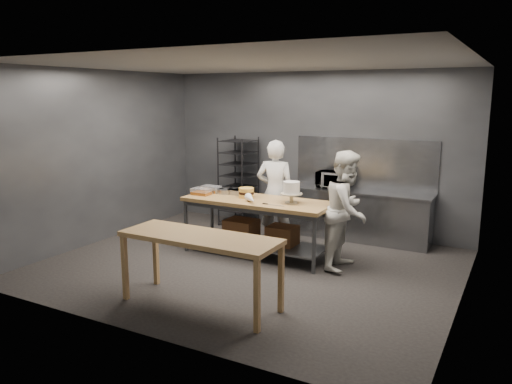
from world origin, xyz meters
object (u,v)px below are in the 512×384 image
Objects in this scene: near_counter at (200,242)px; chef_right at (347,210)px; microwave at (332,180)px; chef_behind at (275,192)px; frosted_cake_stand at (291,189)px; layer_cake at (246,193)px; work_table at (258,220)px; speed_rack at (239,182)px.

near_counter is 1.13× the size of chef_right.
microwave is at bearing 85.08° from near_counter.
chef_behind is 0.96m from frosted_cake_stand.
layer_cake is (-0.57, 2.14, 0.19)m from near_counter.
speed_rack is at bearing 129.40° from work_table.
chef_behind is at bearing 92.97° from work_table.
chef_right is at bearing 63.06° from near_counter.
chef_behind is 0.69m from layer_cake.
chef_behind is 7.33× the size of layer_cake.
near_counter is 4.00m from speed_rack.
speed_rack is 3.10m from chef_right.
work_table is 1.32× the size of chef_behind.
layer_cake reaches higher than work_table.
work_table is 1.49m from chef_right.
chef_right reaches higher than frosted_cake_stand.
chef_right is at bearing 6.22° from frosted_cake_stand.
chef_right is 0.90m from frosted_cake_stand.
speed_rack is at bearing -177.63° from microwave.
layer_cake is at bearing -119.26° from microwave.
speed_rack is (-1.28, 1.56, 0.28)m from work_table.
near_counter is 3.76m from microwave.
chef_behind reaches higher than frosted_cake_stand.
chef_behind is 3.36× the size of microwave.
work_table is 0.49m from layer_cake.
chef_behind is at bearing 68.42° from chef_right.
chef_right is at bearing -28.19° from speed_rack.
frosted_cake_stand is (-0.86, -0.09, 0.25)m from chef_right.
near_counter is 2.14m from frosted_cake_stand.
microwave is (0.32, 3.74, 0.24)m from near_counter.
chef_right is (1.49, -0.60, -0.02)m from chef_behind.
work_table is at bearing -50.60° from speed_rack.
speed_rack is 2.45m from frosted_cake_stand.
work_table is 0.81m from frosted_cake_stand.
work_table is 2.14m from near_counter.
frosted_cake_stand is 0.84m from layer_cake.
microwave reaches higher than work_table.
work_table is 0.78m from chef_behind.
near_counter is at bearing -80.95° from work_table.
work_table is 1.83m from microwave.
chef_behind is at bearing 97.54° from near_counter.
near_counter is 1.10× the size of chef_behind.
speed_rack reaches higher than frosted_cake_stand.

